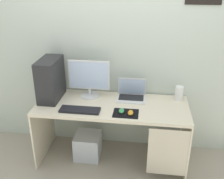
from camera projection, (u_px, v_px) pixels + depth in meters
The scene contains 12 objects.
ground_plane at pixel (112, 158), 3.20m from camera, with size 8.00×8.00×0.00m, color #9E9384.
wall_back at pixel (117, 44), 3.00m from camera, with size 4.00×0.05×2.60m.
desk at pixel (114, 116), 2.95m from camera, with size 1.66×0.65×0.72m.
pc_tower at pixel (50, 79), 2.96m from camera, with size 0.21×0.42×0.46m, color #232326.
monitor at pixel (89, 79), 3.00m from camera, with size 0.47×0.21×0.43m.
laptop at pixel (131, 94), 3.03m from camera, with size 0.32×0.24×0.23m.
speaker at pixel (179, 93), 2.98m from camera, with size 0.09×0.09×0.16m, color white.
keyboard at pixel (80, 110), 2.77m from camera, with size 0.42×0.14×0.02m, color black.
mousepad at pixel (126, 113), 2.72m from camera, with size 0.26×0.20×0.01m, color black.
mouse_left at pixel (122, 111), 2.73m from camera, with size 0.06×0.10×0.03m, color #338C4C.
mouse_right at pixel (131, 113), 2.70m from camera, with size 0.06×0.10×0.03m, color orange.
subwoofer at pixel (88, 145), 3.18m from camera, with size 0.30×0.30×0.30m, color #B7BCC6.
Camera 1 is at (0.34, -2.56, 2.07)m, focal length 42.71 mm.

